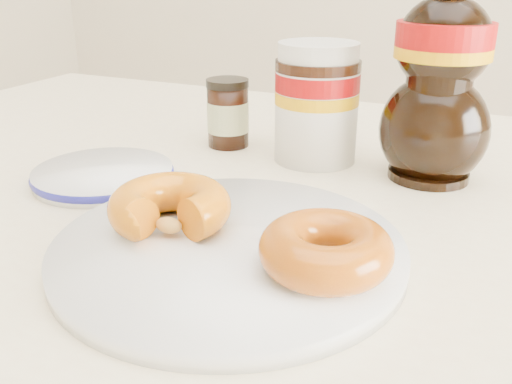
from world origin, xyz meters
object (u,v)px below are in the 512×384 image
at_px(donut_bitten, 170,207).
at_px(dark_jar, 228,114).
at_px(dining_table, 344,308).
at_px(nutella_jar, 317,98).
at_px(blue_rim_saucer, 103,174).
at_px(donut_whole, 326,249).
at_px(plate, 229,249).
at_px(syrup_bottle, 440,76).

relative_size(donut_bitten, dark_jar, 1.20).
xyz_separation_m(dining_table, nutella_jar, (-0.08, 0.15, 0.15)).
bearing_deg(nutella_jar, blue_rim_saucer, -137.89).
bearing_deg(dining_table, donut_whole, -83.76).
distance_m(dark_jar, blue_rim_saucer, 0.18).
height_order(dining_table, blue_rim_saucer, blue_rim_saucer).
bearing_deg(dark_jar, plate, -62.82).
height_order(nutella_jar, blue_rim_saucer, nutella_jar).
bearing_deg(donut_whole, plate, 172.09).
xyz_separation_m(dining_table, donut_whole, (0.01, -0.10, 0.11)).
relative_size(dining_table, donut_bitten, 14.43).
height_order(syrup_bottle, blue_rim_saucer, syrup_bottle).
bearing_deg(nutella_jar, plate, -86.22).
relative_size(plate, donut_bitten, 2.75).
distance_m(donut_bitten, dark_jar, 0.26).
relative_size(dark_jar, blue_rim_saucer, 0.56).
xyz_separation_m(nutella_jar, dark_jar, (-0.11, 0.01, -0.03)).
height_order(dining_table, donut_bitten, donut_bitten).
relative_size(donut_whole, blue_rim_saucer, 0.64).
height_order(plate, donut_bitten, donut_bitten).
bearing_deg(donut_whole, dining_table, 96.24).
height_order(dining_table, nutella_jar, nutella_jar).
distance_m(plate, blue_rim_saucer, 0.21).
distance_m(donut_bitten, donut_whole, 0.13).
bearing_deg(dark_jar, donut_bitten, -73.06).
height_order(donut_bitten, syrup_bottle, syrup_bottle).
distance_m(dining_table, donut_whole, 0.15).
xyz_separation_m(plate, dark_jar, (-0.13, 0.25, 0.03)).
xyz_separation_m(dining_table, syrup_bottle, (0.04, 0.14, 0.19)).
bearing_deg(donut_bitten, blue_rim_saucer, 171.85).
height_order(dining_table, dark_jar, dark_jar).
xyz_separation_m(donut_bitten, donut_whole, (0.13, -0.02, -0.00)).
bearing_deg(donut_bitten, plate, 18.62).
height_order(plate, syrup_bottle, syrup_bottle).
bearing_deg(dining_table, plate, -126.39).
relative_size(donut_bitten, donut_whole, 1.06).
bearing_deg(dark_jar, nutella_jar, -3.28).
bearing_deg(dining_table, syrup_bottle, 73.80).
xyz_separation_m(plate, donut_whole, (0.08, -0.01, 0.02)).
relative_size(donut_bitten, blue_rim_saucer, 0.68).
bearing_deg(donut_whole, nutella_jar, 110.55).
distance_m(dining_table, plate, 0.15).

